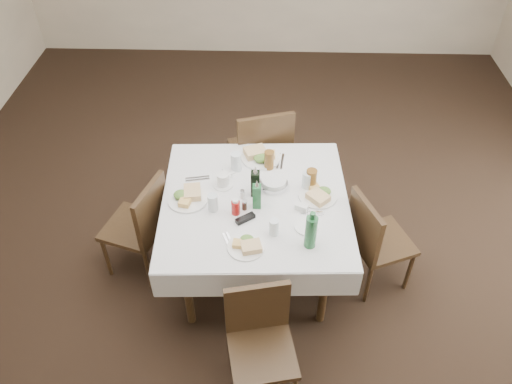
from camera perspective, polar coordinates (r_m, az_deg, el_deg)
ground_plane at (r=4.18m, az=0.32°, el=-6.40°), size 7.00×7.00×0.00m
room_shell at (r=3.09m, az=0.44°, el=14.87°), size 6.04×7.04×2.80m
dining_table at (r=3.53m, az=-0.09°, el=-1.85°), size 1.35×1.35×0.76m
chair_north at (r=4.22m, az=0.69°, el=4.75°), size 0.58×0.58×0.98m
chair_south at (r=3.13m, az=0.45°, el=-16.04°), size 0.46×0.46×0.83m
chair_east at (r=3.69m, az=13.24°, el=-5.12°), size 0.52×0.52×0.85m
chair_west at (r=3.77m, az=-12.84°, el=-3.46°), size 0.52×0.52×0.87m
meal_north at (r=3.80m, az=0.45°, el=4.18°), size 0.30×0.30×0.07m
meal_south at (r=3.15m, az=-1.03°, el=-6.09°), size 0.24×0.24×0.05m
meal_east at (r=3.50m, az=7.16°, el=-0.31°), size 0.27×0.27×0.06m
meal_west at (r=3.49m, az=-7.80°, el=-0.51°), size 0.28×0.28×0.06m
side_plate_a at (r=3.73m, az=-2.84°, el=2.80°), size 0.14×0.14×0.01m
side_plate_b at (r=3.30m, az=5.78°, el=-3.96°), size 0.16×0.16×0.01m
water_n at (r=3.67m, az=-2.29°, el=3.47°), size 0.08×0.08×0.15m
water_s at (r=3.21m, az=2.08°, el=-4.03°), size 0.06×0.06×0.12m
water_e at (r=3.53m, az=5.89°, el=1.32°), size 0.08×0.08×0.14m
water_w at (r=3.37m, az=-4.95°, el=-1.21°), size 0.07×0.07×0.13m
iced_tea_a at (r=3.69m, az=1.50°, el=3.69°), size 0.07×0.07×0.15m
iced_tea_b at (r=3.53m, az=6.33°, el=1.46°), size 0.08×0.08×0.16m
bread_basket at (r=3.56m, az=2.05°, el=1.05°), size 0.20×0.20×0.07m
oil_cruet_dark at (r=3.44m, az=-0.08°, el=1.09°), size 0.06×0.06×0.26m
oil_cruet_green at (r=3.35m, az=0.11°, el=-0.38°), size 0.06×0.06×0.24m
ketchup_bottle at (r=3.34m, az=-2.35°, el=-1.72°), size 0.06×0.06×0.13m
salt_shaker at (r=3.46m, az=-1.56°, el=-0.25°), size 0.03×0.03×0.07m
pepper_shaker at (r=3.38m, az=-1.34°, el=-1.50°), size 0.03×0.03×0.07m
coffee_mug at (r=3.56m, az=-3.75°, el=1.35°), size 0.14×0.14×0.10m
sunglasses at (r=3.32m, az=-1.24°, el=-3.04°), size 0.14×0.11×0.03m
green_bottle at (r=3.11m, az=6.30°, el=-4.49°), size 0.07×0.07×0.29m
sugar_caddy at (r=3.40m, az=5.25°, el=-1.71°), size 0.10×0.08×0.04m
cutlery_n at (r=3.79m, az=2.79°, el=3.52°), size 0.06×0.19×0.01m
cutlery_s at (r=3.20m, az=-3.12°, el=-5.64°), size 0.10×0.16×0.01m
cutlery_e at (r=3.39m, az=6.44°, el=-2.39°), size 0.16×0.05×0.01m
cutlery_w at (r=3.66m, az=-6.70°, el=1.52°), size 0.18×0.08×0.01m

